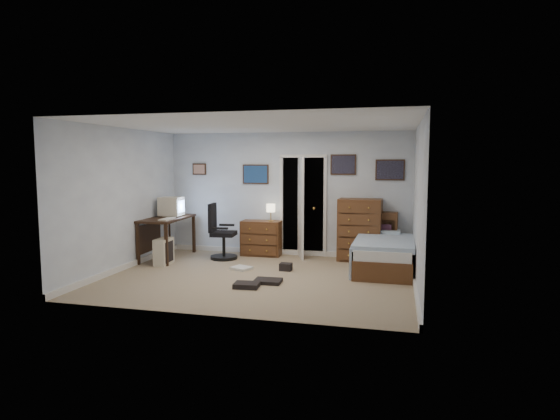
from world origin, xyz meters
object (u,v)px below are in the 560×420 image
object	(u,v)px
computer_desk	(163,227)
bed	(384,254)
office_chair	(221,238)
low_dresser	(261,238)
tall_dresser	(360,230)

from	to	relation	value
computer_desk	bed	distance (m)	4.30
office_chair	bed	bearing A→B (deg)	-9.68
office_chair	low_dresser	bearing A→B (deg)	31.97
computer_desk	office_chair	bearing A→B (deg)	7.16
tall_dresser	bed	size ratio (longest dim) A/B	0.63
computer_desk	office_chair	distance (m)	1.18
low_dresser	bed	bearing A→B (deg)	-18.05
low_dresser	tall_dresser	size ratio (longest dim) A/B	0.67
low_dresser	office_chair	bearing A→B (deg)	-143.53
low_dresser	bed	size ratio (longest dim) A/B	0.42
low_dresser	bed	xyz separation A→B (m)	(2.46, -0.75, -0.06)
office_chair	tall_dresser	bearing A→B (deg)	4.97
computer_desk	office_chair	size ratio (longest dim) A/B	1.31
low_dresser	tall_dresser	distance (m)	2.00
computer_desk	bed	size ratio (longest dim) A/B	0.76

